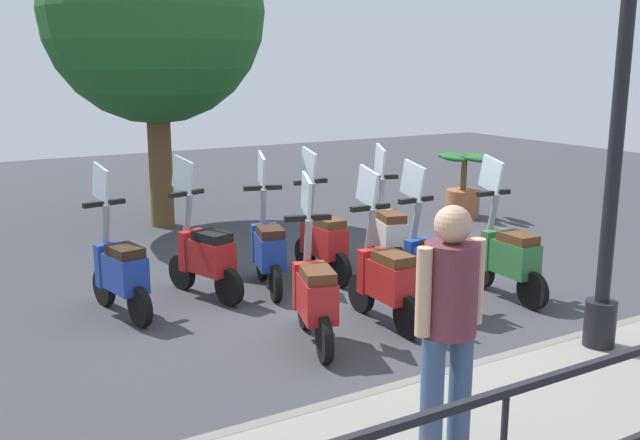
% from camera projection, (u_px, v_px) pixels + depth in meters
% --- Properties ---
extents(ground_plane, '(28.00, 28.00, 0.00)m').
position_uv_depth(ground_plane, '(368.00, 298.00, 7.81)').
color(ground_plane, '#38383D').
extents(promenade_walkway, '(2.20, 20.00, 0.15)m').
position_uv_depth(promenade_walkway, '(614.00, 410.00, 5.14)').
color(promenade_walkway, gray).
rests_on(promenade_walkway, ground_plane).
extents(lamp_post_near, '(0.26, 0.90, 4.04)m').
position_uv_depth(lamp_post_near, '(616.00, 138.00, 5.75)').
color(lamp_post_near, black).
rests_on(lamp_post_near, promenade_walkway).
extents(pedestrian_distant, '(0.32, 0.49, 1.59)m').
position_uv_depth(pedestrian_distant, '(449.00, 316.00, 4.17)').
color(pedestrian_distant, '#384C70').
rests_on(pedestrian_distant, promenade_walkway).
extents(tree_distant, '(3.34, 3.34, 4.95)m').
position_uv_depth(tree_distant, '(153.00, 12.00, 10.62)').
color(tree_distant, brown).
rests_on(tree_distant, ground_plane).
extents(potted_palm, '(1.06, 0.66, 1.05)m').
position_uv_depth(potted_palm, '(463.00, 190.00, 11.91)').
color(potted_palm, '#9E5B3D').
rests_on(potted_palm, ground_plane).
extents(scooter_near_0, '(1.23, 0.44, 1.54)m').
position_uv_depth(scooter_near_0, '(508.00, 256.00, 7.72)').
color(scooter_near_0, black).
rests_on(scooter_near_0, ground_plane).
extents(scooter_near_1, '(1.23, 0.44, 1.54)m').
position_uv_depth(scooter_near_1, '(432.00, 266.00, 7.34)').
color(scooter_near_1, black).
rests_on(scooter_near_1, ground_plane).
extents(scooter_near_2, '(1.23, 0.44, 1.54)m').
position_uv_depth(scooter_near_2, '(385.00, 277.00, 6.94)').
color(scooter_near_2, black).
rests_on(scooter_near_2, ground_plane).
extents(scooter_near_3, '(1.20, 0.55, 1.54)m').
position_uv_depth(scooter_near_3, '(314.00, 294.00, 6.44)').
color(scooter_near_3, black).
rests_on(scooter_near_3, ground_plane).
extents(scooter_far_0, '(1.20, 0.54, 1.54)m').
position_uv_depth(scooter_far_0, '(387.00, 233.00, 8.77)').
color(scooter_far_0, black).
rests_on(scooter_far_0, ground_plane).
extents(scooter_far_1, '(1.23, 0.44, 1.54)m').
position_uv_depth(scooter_far_1, '(322.00, 239.00, 8.46)').
color(scooter_far_1, black).
rests_on(scooter_far_1, ground_plane).
extents(scooter_far_2, '(1.21, 0.53, 1.54)m').
position_uv_depth(scooter_far_2, '(268.00, 249.00, 8.02)').
color(scooter_far_2, black).
rests_on(scooter_far_2, ground_plane).
extents(scooter_far_3, '(1.20, 0.54, 1.54)m').
position_uv_depth(scooter_far_3, '(204.00, 255.00, 7.76)').
color(scooter_far_3, black).
rests_on(scooter_far_3, ground_plane).
extents(scooter_far_4, '(1.22, 0.47, 1.54)m').
position_uv_depth(scooter_far_4, '(120.00, 270.00, 7.18)').
color(scooter_far_4, black).
rests_on(scooter_far_4, ground_plane).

